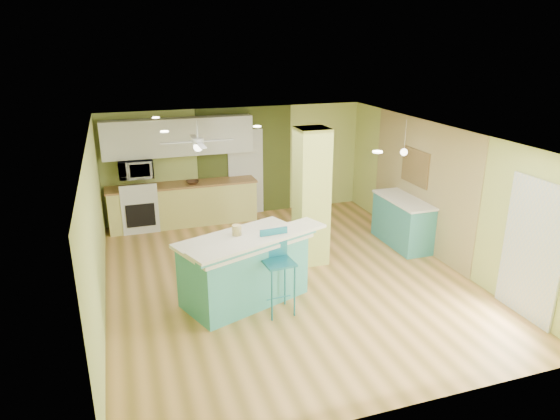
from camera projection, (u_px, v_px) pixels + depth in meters
The scene contains 23 objects.
floor at pixel (286, 277), 8.72m from camera, with size 6.00×7.00×0.01m, color olive.
ceiling at pixel (286, 135), 7.90m from camera, with size 6.00×7.00×0.01m, color white.
wall_back at pixel (237, 162), 11.46m from camera, with size 6.00×0.01×2.50m, color #B8C66A.
wall_front at pixel (396, 314), 5.17m from camera, with size 6.00×0.01×2.50m, color #B8C66A.
wall_left at pixel (96, 230), 7.42m from camera, with size 0.01×7.00×2.50m, color #B8C66A.
wall_right at pixel (440, 193), 9.21m from camera, with size 0.01×7.00×2.50m, color #B8C66A.
wood_panel at pixel (421, 184), 9.74m from camera, with size 0.02×3.40×2.50m, color #968255.
olive_accent at pixel (245, 162), 11.50m from camera, with size 2.20×0.02×2.50m, color #434C1E.
interior_door at pixel (246, 173), 11.56m from camera, with size 0.82×0.05×2.00m, color silver.
french_door at pixel (532, 251), 7.20m from camera, with size 0.04×1.08×2.10m, color silver.
column at pixel (311, 197), 8.96m from camera, with size 0.55×0.55×2.50m, color #B3BD57.
kitchen_run at pixel (184, 204), 11.05m from camera, with size 3.25×0.63×0.94m.
stove at pixel (140, 209), 10.77m from camera, with size 0.76×0.66×1.08m.
upper_cabinets at pixel (179, 137), 10.68m from camera, with size 3.20×0.34×0.80m, color silver.
microwave at pixel (136, 169), 10.48m from camera, with size 0.70×0.48×0.39m, color white.
ceiling_fan at pixel (198, 142), 9.51m from camera, with size 1.41×1.41×0.61m.
pendant_lamp at pixel (404, 152), 9.57m from camera, with size 0.14×0.14×0.69m.
wall_decor at pixel (415, 167), 9.81m from camera, with size 0.03×0.90×0.70m, color brown.
peninsula at pixel (245, 268), 7.79m from camera, with size 2.40×1.87×1.20m.
bar_stool at pixel (276, 258), 7.39m from camera, with size 0.46×0.46×1.30m.
side_counter at pixel (403, 221), 9.97m from camera, with size 0.63×1.49×0.96m.
fruit_bowl at pixel (192, 182), 10.87m from camera, with size 0.29×0.29×0.07m, color #392317.
canister at pixel (237, 230), 7.76m from camera, with size 0.15×0.15×0.16m, color gold.
Camera 1 is at (-2.57, -7.43, 3.96)m, focal length 32.00 mm.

